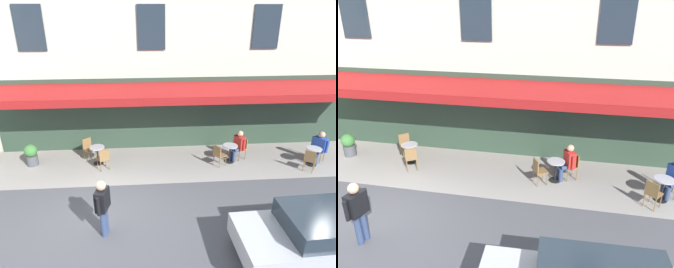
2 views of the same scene
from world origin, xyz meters
The scene contains 16 objects.
ground_plane centered at (0.00, 0.00, 0.00)m, with size 70.00×70.00×0.00m, color #4C4C51.
sidewalk_cafe_terrace centered at (-3.25, -3.40, 0.00)m, with size 20.50×3.20×0.01m, color gray.
cafe_table_near_entrance centered at (0.65, -3.54, 0.49)m, with size 0.60×0.60×0.75m.
cafe_chair_wicker_facing_street centered at (0.34, -2.99, 0.55)m, with size 0.55×0.55×0.91m.
cafe_chair_wicker_near_door centered at (1.08, -4.00, 0.55)m, with size 0.57×0.57×0.91m.
cafe_table_mid_terrace centered at (-4.75, -3.28, 0.49)m, with size 0.60×0.60×0.75m.
cafe_chair_wicker_corner_right centered at (-4.20, -2.96, 0.55)m, with size 0.55×0.55×0.91m.
cafe_chair_wicker_under_awning centered at (-5.32, -3.56, 0.55)m, with size 0.54×0.54×0.91m.
cafe_table_streetside centered at (-8.01, -2.75, 0.49)m, with size 0.60×0.60×0.75m.
cafe_chair_wicker_by_window centered at (-7.61, -2.26, 0.55)m, with size 0.56×0.56×0.91m.
cafe_chair_wicker_back_row centered at (-8.52, -3.13, 0.55)m, with size 0.56×0.56×0.91m.
seated_patron_in_blue centered at (-8.34, -3.00, 0.71)m, with size 0.66×0.64×1.33m.
seated_companion_in_red centered at (-5.12, -3.46, 0.69)m, with size 0.62×0.59×1.29m.
walking_pedestrian_in_black centered at (-0.12, 0.66, 1.00)m, with size 0.38×0.69×1.71m.
potted_plant_by_steps centered at (3.29, -3.63, 0.48)m, with size 0.51×0.51×0.90m.
parked_car_silver centered at (-5.71, 1.93, 0.71)m, with size 4.36×1.94×1.33m.
Camera 1 is at (-1.36, 7.44, 5.85)m, focal length 31.73 mm.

